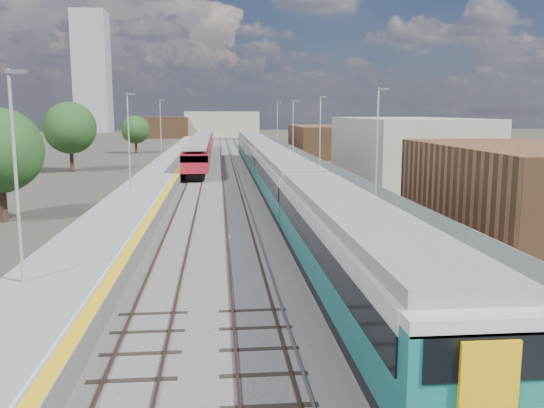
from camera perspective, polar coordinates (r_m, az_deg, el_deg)
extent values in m
plane|color=#47443A|center=(63.21, -2.46, 2.73)|extent=(320.00, 320.00, 0.00)
cube|color=#565451|center=(65.62, -4.54, 2.98)|extent=(10.50, 155.00, 0.06)
cube|color=#4C3323|center=(68.20, -2.02, 3.30)|extent=(0.07, 160.00, 0.14)
cube|color=#4C3323|center=(68.30, -0.81, 3.32)|extent=(0.07, 160.00, 0.14)
cube|color=#4C3323|center=(68.09, -4.97, 3.27)|extent=(0.07, 160.00, 0.14)
cube|color=#4C3323|center=(68.11, -3.75, 3.28)|extent=(0.07, 160.00, 0.14)
cube|color=#4C3323|center=(68.16, -7.91, 3.22)|extent=(0.07, 160.00, 0.14)
cube|color=#4C3323|center=(68.11, -6.70, 3.24)|extent=(0.07, 160.00, 0.14)
cube|color=gray|center=(68.18, -2.30, 3.29)|extent=(0.08, 160.00, 0.10)
cube|color=gray|center=(68.12, -3.48, 3.28)|extent=(0.08, 160.00, 0.10)
cube|color=slate|center=(66.09, 1.98, 3.46)|extent=(4.70, 155.00, 1.00)
cube|color=gray|center=(66.05, 1.98, 3.89)|extent=(4.70, 155.00, 0.03)
cube|color=yellow|center=(65.81, 0.17, 3.90)|extent=(0.40, 155.00, 0.01)
cube|color=gray|center=(66.31, 3.88, 4.41)|extent=(0.06, 155.00, 1.20)
cylinder|color=#9EA0A3|center=(36.14, 10.35, 5.35)|extent=(0.12, 0.12, 7.50)
cube|color=#4C4C4F|center=(36.16, 10.91, 11.13)|extent=(0.70, 0.18, 0.14)
cylinder|color=#9EA0A3|center=(55.64, 4.78, 6.76)|extent=(0.12, 0.12, 7.50)
cube|color=#4C4C4F|center=(55.65, 5.09, 10.52)|extent=(0.70, 0.18, 0.14)
cylinder|color=#9EA0A3|center=(75.40, 2.10, 7.41)|extent=(0.12, 0.12, 7.50)
cube|color=#4C4C4F|center=(75.40, 2.31, 10.19)|extent=(0.70, 0.18, 0.14)
cylinder|color=#9EA0A3|center=(95.26, 0.54, 7.79)|extent=(0.12, 0.12, 7.50)
cube|color=#4C4C4F|center=(95.26, 0.69, 9.98)|extent=(0.70, 0.18, 0.14)
cube|color=slate|center=(65.83, -10.48, 3.28)|extent=(4.30, 155.00, 1.00)
cube|color=gray|center=(65.78, -10.49, 3.72)|extent=(4.30, 155.00, 0.03)
cube|color=yellow|center=(65.63, -8.84, 3.77)|extent=(0.45, 155.00, 0.01)
cube|color=silver|center=(65.65, -9.15, 3.77)|extent=(0.08, 155.00, 0.01)
cylinder|color=#9EA0A3|center=(22.02, -24.03, 2.33)|extent=(0.12, 0.12, 7.50)
cube|color=#4C4C4F|center=(21.86, -24.03, 11.89)|extent=(0.70, 0.18, 0.14)
cylinder|color=#9EA0A3|center=(47.32, -14.00, 6.10)|extent=(0.12, 0.12, 7.50)
cube|color=#4C4C4F|center=(47.24, -13.87, 10.53)|extent=(0.70, 0.18, 0.14)
cylinder|color=#9EA0A3|center=(73.11, -10.97, 7.20)|extent=(0.12, 0.12, 7.50)
cube|color=#4C4C4F|center=(73.06, -10.86, 10.07)|extent=(0.70, 0.18, 0.14)
cube|color=brown|center=(35.47, 23.61, 1.14)|extent=(9.00, 16.00, 5.20)
cube|color=#A09A80|center=(60.94, 13.03, 5.29)|extent=(11.00, 22.00, 6.40)
cube|color=brown|center=(92.27, 4.77, 6.24)|extent=(8.00, 18.00, 4.80)
cube|color=#A09A80|center=(162.77, -4.98, 7.89)|extent=(20.00, 14.00, 7.00)
cube|color=brown|center=(158.49, -10.81, 7.47)|extent=(14.00, 12.00, 5.60)
cube|color=gray|center=(207.41, -17.39, 12.35)|extent=(11.00, 11.00, 40.00)
cube|color=black|center=(21.12, 7.66, -7.94)|extent=(2.79, 20.03, 0.47)
cube|color=#115A52|center=(20.89, 7.71, -5.79)|extent=(2.90, 20.03, 1.17)
cube|color=black|center=(20.67, 7.77, -3.31)|extent=(2.96, 20.03, 0.80)
cube|color=#BDBFBF|center=(20.54, 7.80, -1.58)|extent=(2.90, 20.03, 0.49)
cube|color=gray|center=(20.47, 7.83, -0.39)|extent=(2.57, 20.03, 0.41)
cube|color=black|center=(40.92, 1.23, 0.48)|extent=(2.79, 20.03, 0.47)
cube|color=#115A52|center=(40.80, 1.23, 1.63)|extent=(2.90, 20.03, 1.17)
cube|color=black|center=(40.69, 1.24, 2.92)|extent=(2.96, 20.03, 0.80)
cube|color=#BDBFBF|center=(40.63, 1.24, 3.81)|extent=(2.90, 20.03, 0.49)
cube|color=gray|center=(40.59, 1.24, 4.42)|extent=(2.57, 20.03, 0.41)
cube|color=black|center=(61.20, -0.97, 3.38)|extent=(2.79, 20.03, 0.47)
cube|color=#115A52|center=(61.13, -0.97, 4.15)|extent=(2.90, 20.03, 1.17)
cube|color=black|center=(61.05, -0.97, 5.01)|extent=(2.96, 20.03, 0.80)
cube|color=#BDBFBF|center=(61.01, -0.97, 5.61)|extent=(2.90, 20.03, 0.49)
cube|color=gray|center=(60.98, -0.97, 6.01)|extent=(2.57, 20.03, 0.41)
cube|color=black|center=(81.61, -2.07, 4.83)|extent=(2.79, 20.03, 0.47)
cube|color=#115A52|center=(81.56, -2.08, 5.41)|extent=(2.90, 20.03, 1.17)
cube|color=black|center=(81.50, -2.08, 6.06)|extent=(2.96, 20.03, 0.80)
cube|color=#BDBFBF|center=(81.47, -2.08, 6.50)|extent=(2.90, 20.03, 0.49)
cube|color=gray|center=(81.45, -2.08, 6.81)|extent=(2.57, 20.03, 0.41)
cube|color=#115A52|center=(11.54, 19.77, -16.42)|extent=(2.88, 0.62, 2.16)
cube|color=black|center=(11.03, 20.66, -14.19)|extent=(2.36, 0.06, 0.82)
cube|color=gold|center=(11.28, 20.59, -17.67)|extent=(1.08, 0.10, 2.16)
cube|color=black|center=(66.05, -7.37, 3.34)|extent=(1.83, 15.53, 0.63)
cube|color=maroon|center=(65.91, -7.40, 4.65)|extent=(2.69, 18.27, 1.92)
cube|color=black|center=(65.88, -7.41, 5.07)|extent=(2.75, 18.27, 0.67)
cube|color=gray|center=(65.82, -7.43, 5.91)|extent=(2.40, 18.27, 0.38)
cube|color=black|center=(84.74, -6.94, 4.62)|extent=(1.83, 15.53, 0.63)
cube|color=maroon|center=(84.63, -6.96, 5.65)|extent=(2.69, 18.27, 1.92)
cube|color=black|center=(84.60, -6.97, 5.97)|extent=(2.75, 18.27, 0.67)
cube|color=gray|center=(84.56, -6.98, 6.63)|extent=(2.40, 18.27, 0.38)
cube|color=black|center=(103.45, -6.67, 5.44)|extent=(1.83, 15.53, 0.63)
cube|color=maroon|center=(103.37, -6.68, 6.28)|extent=(2.69, 18.27, 1.92)
cube|color=black|center=(103.34, -6.69, 6.55)|extent=(2.75, 18.27, 0.67)
cube|color=gray|center=(103.31, -6.70, 7.08)|extent=(2.40, 18.27, 0.38)
cylinder|color=#382619|center=(40.86, -25.06, 0.14)|extent=(0.44, 0.44, 2.57)
sphere|color=#224018|center=(40.52, -25.38, 4.82)|extent=(5.42, 5.42, 5.42)
cylinder|color=#382619|center=(71.77, -19.22, 4.15)|extent=(0.44, 0.44, 2.86)
sphere|color=#224018|center=(71.57, -19.38, 7.13)|extent=(6.04, 6.04, 6.04)
cylinder|color=#382619|center=(100.57, -13.32, 5.53)|extent=(0.44, 0.44, 2.23)
sphere|color=#224018|center=(100.44, -13.38, 7.19)|extent=(4.70, 4.70, 4.70)
cylinder|color=#382619|center=(78.64, 12.28, 4.59)|extent=(0.44, 0.44, 2.14)
sphere|color=#224018|center=(78.48, 12.35, 6.62)|extent=(4.52, 4.52, 4.52)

